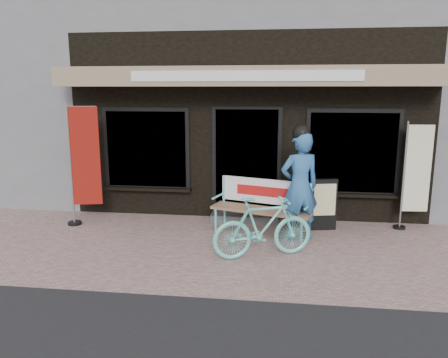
# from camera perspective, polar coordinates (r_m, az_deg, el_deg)

# --- Properties ---
(ground) EXTENTS (70.00, 70.00, 0.00)m
(ground) POSITION_cam_1_polar(r_m,az_deg,el_deg) (6.91, 1.56, -9.79)
(ground) COLOR #A4837E
(ground) RESTS_ON ground
(storefront) EXTENTS (7.00, 6.77, 6.00)m
(storefront) POSITION_cam_1_polar(r_m,az_deg,el_deg) (11.39, 4.23, 13.98)
(storefront) COLOR black
(storefront) RESTS_ON ground
(bench) EXTENTS (1.82, 0.95, 0.96)m
(bench) POSITION_cam_1_polar(r_m,az_deg,el_deg) (7.76, 5.08, -3.05)
(bench) COLOR #6CD2C7
(bench) RESTS_ON ground
(person) EXTENTS (0.78, 0.65, 1.96)m
(person) POSITION_cam_1_polar(r_m,az_deg,el_deg) (7.44, 9.85, -0.67)
(person) COLOR #2D619D
(person) RESTS_ON ground
(bicycle) EXTENTS (1.63, 1.00, 0.95)m
(bicycle) POSITION_cam_1_polar(r_m,az_deg,el_deg) (6.68, 5.12, -6.28)
(bicycle) COLOR #6CD2C7
(bicycle) RESTS_ON ground
(nobori_red) EXTENTS (0.68, 0.30, 2.30)m
(nobori_red) POSITION_cam_1_polar(r_m,az_deg,el_deg) (8.51, -17.91, 2.03)
(nobori_red) COLOR gray
(nobori_red) RESTS_ON ground
(nobori_cream) EXTENTS (0.58, 0.23, 1.98)m
(nobori_cream) POSITION_cam_1_polar(r_m,az_deg,el_deg) (8.57, 23.68, 0.55)
(nobori_cream) COLOR gray
(nobori_cream) RESTS_ON ground
(menu_stand) EXTENTS (0.48, 0.19, 0.95)m
(menu_stand) POSITION_cam_1_polar(r_m,az_deg,el_deg) (8.12, 12.89, -3.21)
(menu_stand) COLOR black
(menu_stand) RESTS_ON ground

